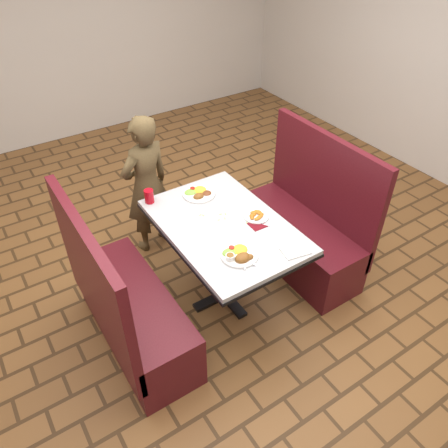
{
  "coord_description": "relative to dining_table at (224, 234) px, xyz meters",
  "views": [
    {
      "loc": [
        -1.34,
        -2.05,
        2.68
      ],
      "look_at": [
        0.0,
        0.0,
        0.75
      ],
      "focal_mm": 35.0,
      "sensor_mm": 36.0,
      "label": 1
    }
  ],
  "objects": [
    {
      "name": "room",
      "position": [
        0.0,
        0.0,
        1.26
      ],
      "size": [
        7.0,
        7.04,
        2.82
      ],
      "color": "brown",
      "rests_on": "ground"
    },
    {
      "name": "fork_utensil",
      "position": [
        -0.11,
        -0.4,
        0.11
      ],
      "size": [
        0.08,
        0.14,
        0.0
      ],
      "primitive_type": "cube",
      "rotation": [
        0.0,
        0.0,
        -0.5
      ],
      "color": "silver",
      "rests_on": "dining_table"
    },
    {
      "name": "far_dinner_plate",
      "position": [
        0.04,
        0.42,
        0.12
      ],
      "size": [
        0.25,
        0.25,
        0.06
      ],
      "rotation": [
        0.0,
        0.0,
        -0.2
      ],
      "color": "white",
      "rests_on": "dining_table"
    },
    {
      "name": "booth_bench_right",
      "position": [
        0.8,
        0.0,
        -0.32
      ],
      "size": [
        0.47,
        1.2,
        1.17
      ],
      "color": "#55131B",
      "rests_on": "ground"
    },
    {
      "name": "paper_napkin",
      "position": [
        0.24,
        -0.5,
        0.1
      ],
      "size": [
        0.2,
        0.16,
        0.01
      ],
      "primitive_type": "cube",
      "rotation": [
        0.0,
        0.0,
        -0.18
      ],
      "color": "white",
      "rests_on": "dining_table"
    },
    {
      "name": "plantain_plate",
      "position": [
        0.24,
        -0.06,
        0.11
      ],
      "size": [
        0.18,
        0.18,
        0.03
      ],
      "rotation": [
        0.0,
        0.0,
        -0.2
      ],
      "color": "white",
      "rests_on": "dining_table"
    },
    {
      "name": "knife_utensil",
      "position": [
        -0.09,
        -0.38,
        0.11
      ],
      "size": [
        0.05,
        0.18,
        0.0
      ],
      "primitive_type": "cube",
      "rotation": [
        0.0,
        0.0,
        0.19
      ],
      "color": "silver",
      "rests_on": "dining_table"
    },
    {
      "name": "red_tumbler",
      "position": [
        -0.33,
        0.54,
        0.15
      ],
      "size": [
        0.07,
        0.07,
        0.11
      ],
      "primitive_type": "cylinder",
      "color": "red",
      "rests_on": "dining_table"
    },
    {
      "name": "lettuce_shreds",
      "position": [
        0.04,
        0.06,
        0.1
      ],
      "size": [
        0.28,
        0.32,
        0.0
      ],
      "primitive_type": null,
      "color": "#84B247",
      "rests_on": "dining_table"
    },
    {
      "name": "dining_table",
      "position": [
        0.0,
        0.0,
        0.0
      ],
      "size": [
        0.81,
        1.21,
        0.75
      ],
      "color": "#B8BBBE",
      "rests_on": "ground"
    },
    {
      "name": "near_dinner_plate",
      "position": [
        -0.1,
        -0.34,
        0.12
      ],
      "size": [
        0.25,
        0.25,
        0.08
      ],
      "rotation": [
        0.0,
        0.0,
        -0.0
      ],
      "color": "white",
      "rests_on": "dining_table"
    },
    {
      "name": "maroon_napkin",
      "position": [
        0.19,
        -0.14,
        0.1
      ],
      "size": [
        0.11,
        0.11,
        0.0
      ],
      "primitive_type": "cube",
      "rotation": [
        0.0,
        0.0,
        -0.04
      ],
      "color": "maroon",
      "rests_on": "dining_table"
    },
    {
      "name": "booth_bench_left",
      "position": [
        -0.8,
        0.0,
        -0.32
      ],
      "size": [
        0.47,
        1.2,
        1.17
      ],
      "color": "#55131B",
      "rests_on": "ground"
    },
    {
      "name": "spoon_utensil",
      "position": [
        0.23,
        -0.15,
        0.1
      ],
      "size": [
        0.06,
        0.11,
        0.0
      ],
      "primitive_type": "cube",
      "rotation": [
        0.0,
        0.0,
        0.45
      ],
      "color": "silver",
      "rests_on": "dining_table"
    },
    {
      "name": "diner_person",
      "position": [
        -0.19,
        0.92,
        -0.02
      ],
      "size": [
        0.52,
        0.4,
        1.28
      ],
      "primitive_type": "imported",
      "rotation": [
        0.0,
        0.0,
        3.37
      ],
      "color": "brown",
      "rests_on": "ground"
    }
  ]
}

